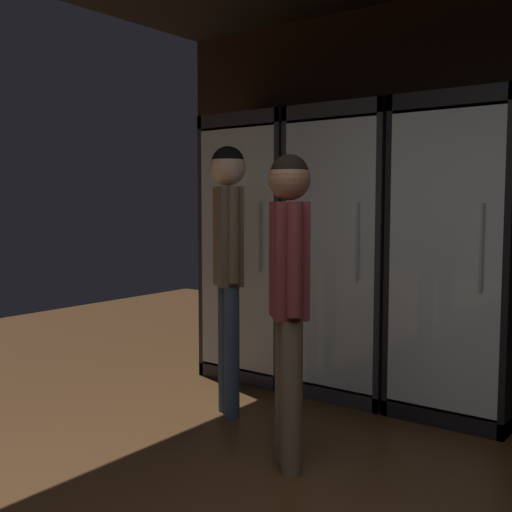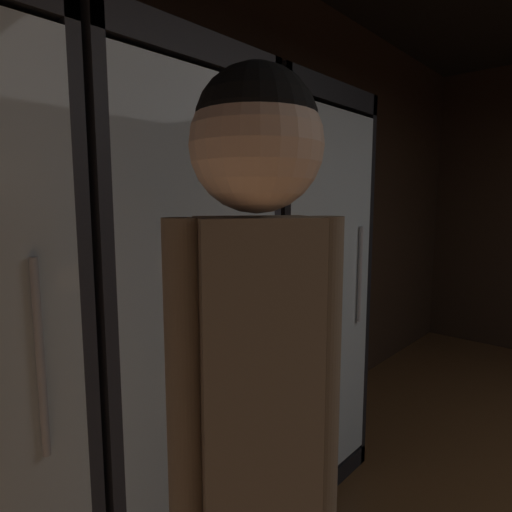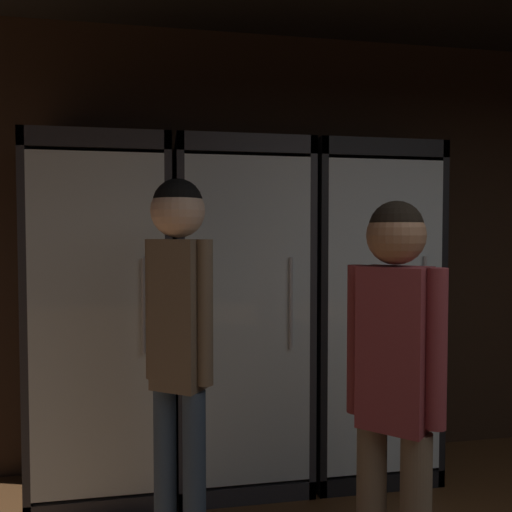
# 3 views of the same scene
# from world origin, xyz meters

# --- Properties ---
(wall_back) EXTENTS (6.00, 0.06, 2.80)m
(wall_back) POSITION_xyz_m (0.00, 3.03, 1.40)
(wall_back) COLOR black
(wall_back) RESTS_ON ground
(cooler_left) EXTENTS (0.77, 0.61, 2.04)m
(cooler_left) POSITION_xyz_m (-1.28, 2.73, 1.00)
(cooler_left) COLOR #2B2B30
(cooler_left) RESTS_ON ground
(cooler_center) EXTENTS (0.77, 0.61, 2.04)m
(cooler_center) POSITION_xyz_m (-0.49, 2.73, 1.00)
(cooler_center) COLOR black
(cooler_center) RESTS_ON ground
(shopper_near) EXTENTS (0.28, 0.24, 1.73)m
(shopper_near) POSITION_xyz_m (-1.68, 1.82, 1.12)
(shopper_near) COLOR #384C66
(shopper_near) RESTS_ON ground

